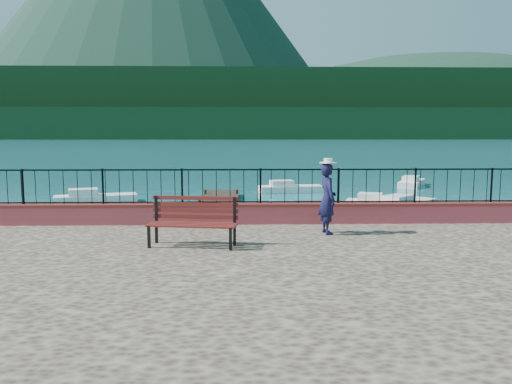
{
  "coord_description": "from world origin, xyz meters",
  "views": [
    {
      "loc": [
        -0.85,
        -10.23,
        3.75
      ],
      "look_at": [
        -0.48,
        2.0,
        2.3
      ],
      "focal_mm": 35.0,
      "sensor_mm": 36.0,
      "label": 1
    }
  ],
  "objects": [
    {
      "name": "person",
      "position": [
        1.34,
        2.21,
        2.1
      ],
      "size": [
        0.53,
        0.72,
        1.8
      ],
      "primitive_type": "imported",
      "rotation": [
        0.0,
        0.0,
        1.73
      ],
      "color": "#111133",
      "rests_on": "promenade"
    },
    {
      "name": "ground",
      "position": [
        0.0,
        0.0,
        0.0
      ],
      "size": [
        2000.0,
        2000.0,
        0.0
      ],
      "primitive_type": "plane",
      "color": "#19596B",
      "rests_on": "ground"
    },
    {
      "name": "boat_3",
      "position": [
        -8.7,
        16.74,
        0.4
      ],
      "size": [
        4.47,
        2.54,
        0.8
      ],
      "primitive_type": "cube",
      "rotation": [
        0.0,
        0.0,
        0.31
      ],
      "color": "silver",
      "rests_on": "ground"
    },
    {
      "name": "boat_0",
      "position": [
        -3.12,
        10.45,
        0.4
      ],
      "size": [
        3.97,
        1.82,
        0.8
      ],
      "primitive_type": "cube",
      "rotation": [
        0.0,
        0.0,
        0.14
      ],
      "color": "silver",
      "rests_on": "ground"
    },
    {
      "name": "dock",
      "position": [
        -2.0,
        12.0,
        0.15
      ],
      "size": [
        2.0,
        16.0,
        0.3
      ],
      "primitive_type": "cube",
      "color": "#2D231C",
      "rests_on": "ground"
    },
    {
      "name": "hat",
      "position": [
        1.34,
        2.21,
        3.06
      ],
      "size": [
        0.44,
        0.44,
        0.12
      ],
      "primitive_type": "cylinder",
      "color": "white",
      "rests_on": "person"
    },
    {
      "name": "boat_4",
      "position": [
        2.31,
        21.08,
        0.4
      ],
      "size": [
        4.15,
        1.85,
        0.8
      ],
      "primitive_type": "cube",
      "rotation": [
        0.0,
        0.0,
        0.14
      ],
      "color": "silver",
      "rests_on": "ground"
    },
    {
      "name": "boat_2",
      "position": [
        7.17,
        13.75,
        0.4
      ],
      "size": [
        4.07,
        3.89,
        0.8
      ],
      "primitive_type": "cube",
      "rotation": [
        0.0,
        0.0,
        0.74
      ],
      "color": "silver",
      "rests_on": "ground"
    },
    {
      "name": "boat_5",
      "position": [
        11.23,
        24.47,
        0.4
      ],
      "size": [
        3.03,
        4.2,
        0.8
      ],
      "primitive_type": "cube",
      "rotation": [
        0.0,
        0.0,
        1.09
      ],
      "color": "silver",
      "rests_on": "ground"
    },
    {
      "name": "parapet",
      "position": [
        0.0,
        3.7,
        1.49
      ],
      "size": [
        28.0,
        0.46,
        0.58
      ],
      "primitive_type": "cube",
      "color": "#C04550",
      "rests_on": "promenade"
    },
    {
      "name": "railing",
      "position": [
        0.0,
        3.7,
        2.25
      ],
      "size": [
        27.0,
        0.05,
        0.95
      ],
      "primitive_type": "cube",
      "color": "black",
      "rests_on": "parapet"
    },
    {
      "name": "foothills",
      "position": [
        0.0,
        360.0,
        22.0
      ],
      "size": [
        900.0,
        120.0,
        44.0
      ],
      "primitive_type": "cube",
      "color": "black",
      "rests_on": "ground"
    },
    {
      "name": "boat_1",
      "position": [
        6.03,
        13.97,
        0.4
      ],
      "size": [
        3.54,
        2.26,
        0.8
      ],
      "primitive_type": "cube",
      "rotation": [
        0.0,
        0.0,
        -0.31
      ],
      "color": "silver",
      "rests_on": "ground"
    },
    {
      "name": "park_bench",
      "position": [
        -1.94,
        0.88,
        1.53
      ],
      "size": [
        2.08,
        0.97,
        1.11
      ],
      "rotation": [
        0.0,
        0.0,
        -0.16
      ],
      "color": "black",
      "rests_on": "promenade"
    },
    {
      "name": "companion_hill",
      "position": [
        220.0,
        560.0,
        0.0
      ],
      "size": [
        448.0,
        384.0,
        180.0
      ],
      "primitive_type": "ellipsoid",
      "color": "#142D23",
      "rests_on": "ground"
    },
    {
      "name": "far_forest",
      "position": [
        0.0,
        300.0,
        9.0
      ],
      "size": [
        900.0,
        60.0,
        18.0
      ],
      "primitive_type": "cube",
      "color": "black",
      "rests_on": "ground"
    }
  ]
}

